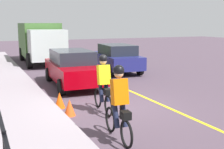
# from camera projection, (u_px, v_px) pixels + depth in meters

# --- Properties ---
(ground_plane) EXTENTS (80.00, 80.00, 0.00)m
(ground_plane) POSITION_uv_depth(u_px,v_px,m) (114.00, 107.00, 9.60)
(ground_plane) COLOR #4C3C49
(lane_line_centre) EXTENTS (36.00, 0.12, 0.01)m
(lane_line_centre) POSITION_uv_depth(u_px,v_px,m) (154.00, 102.00, 10.27)
(lane_line_centre) COLOR yellow
(lane_line_centre) RESTS_ON ground
(sidewalk) EXTENTS (40.00, 3.20, 0.15)m
(sidewalk) POSITION_uv_depth(u_px,v_px,m) (6.00, 119.00, 8.18)
(sidewalk) COLOR gray
(sidewalk) RESTS_ON ground
(cyclist_lead) EXTENTS (1.71, 0.39, 1.83)m
(cyclist_lead) POSITION_uv_depth(u_px,v_px,m) (104.00, 84.00, 8.89)
(cyclist_lead) COLOR black
(cyclist_lead) RESTS_ON ground
(cyclist_follow) EXTENTS (1.71, 0.39, 1.83)m
(cyclist_follow) POSITION_uv_depth(u_px,v_px,m) (119.00, 104.00, 6.71)
(cyclist_follow) COLOR black
(cyclist_follow) RESTS_ON ground
(patrol_sedan) EXTENTS (4.56, 2.28, 1.58)m
(patrol_sedan) POSITION_uv_depth(u_px,v_px,m) (116.00, 57.00, 16.54)
(patrol_sedan) COLOR navy
(patrol_sedan) RESTS_ON ground
(parked_sedan_rear) EXTENTS (4.50, 2.12, 1.58)m
(parked_sedan_rear) POSITION_uv_depth(u_px,v_px,m) (73.00, 67.00, 12.81)
(parked_sedan_rear) COLOR #93010A
(parked_sedan_rear) RESTS_ON ground
(box_truck_background) EXTENTS (6.78, 2.72, 2.78)m
(box_truck_background) POSITION_uv_depth(u_px,v_px,m) (40.00, 41.00, 20.23)
(box_truck_background) COLOR #3B632B
(box_truck_background) RESTS_ON ground
(traffic_cone_near) EXTENTS (0.36, 0.36, 0.51)m
(traffic_cone_near) POSITION_uv_depth(u_px,v_px,m) (70.00, 107.00, 8.68)
(traffic_cone_near) COLOR #F04E19
(traffic_cone_near) RESTS_ON ground
(traffic_cone_far) EXTENTS (0.36, 0.36, 0.53)m
(traffic_cone_far) POSITION_uv_depth(u_px,v_px,m) (60.00, 100.00, 9.46)
(traffic_cone_far) COLOR #EF4D0A
(traffic_cone_far) RESTS_ON ground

